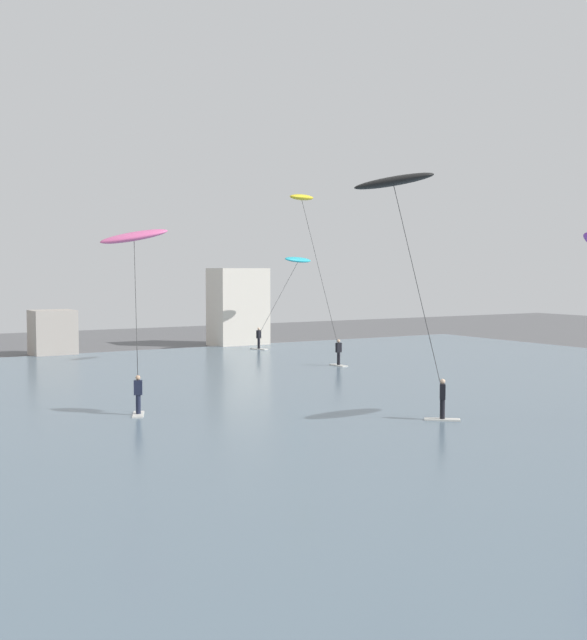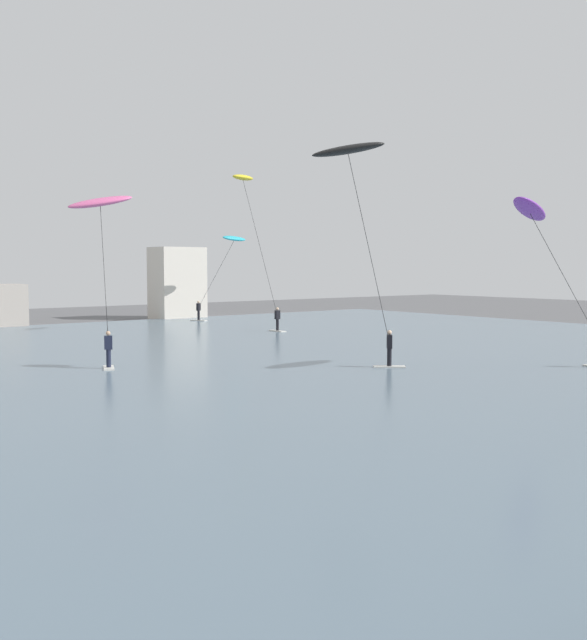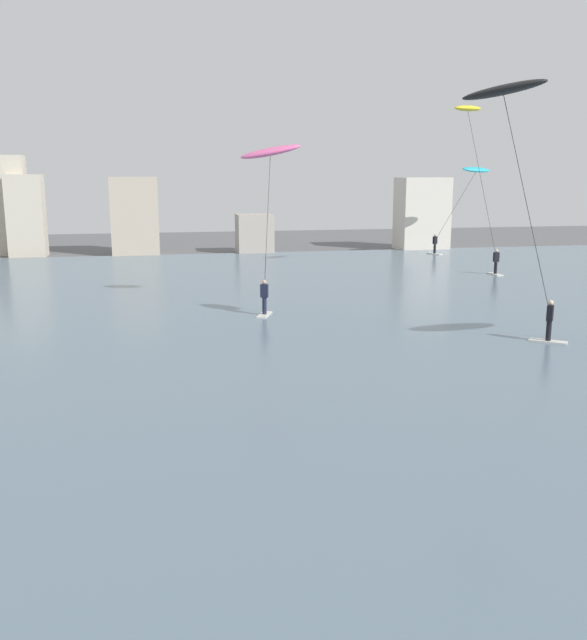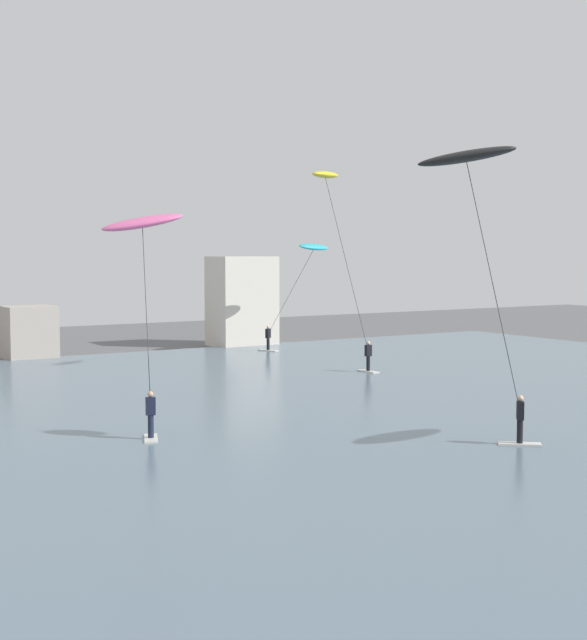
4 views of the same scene
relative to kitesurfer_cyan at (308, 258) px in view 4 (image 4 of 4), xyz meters
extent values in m
cube|color=slate|center=(-22.25, -20.54, -6.04)|extent=(84.00, 52.00, 0.10)
cube|color=#A89E93|center=(-16.31, 6.11, -4.49)|extent=(2.94, 2.70, 3.22)
cube|color=beige|center=(-1.52, 6.09, -2.99)|extent=(4.22, 3.12, 6.21)
cube|color=silver|center=(-2.21, 1.37, -5.96)|extent=(0.98, 1.46, 0.06)
cylinder|color=black|center=(-2.21, 1.37, -5.54)|extent=(0.20, 0.20, 0.78)
cube|color=black|center=(-2.21, 1.37, -4.85)|extent=(0.40, 0.34, 0.60)
sphere|color=beige|center=(-2.21, 1.37, -4.44)|extent=(0.20, 0.20, 0.20)
cylinder|color=#333333|center=(-0.95, 0.59, -2.16)|extent=(2.54, 1.59, 5.50)
ellipsoid|color=#28B2C6|center=(0.30, -0.19, 0.73)|extent=(2.95, 1.76, 0.67)
cube|color=silver|center=(-2.99, -10.43, -5.96)|extent=(0.48, 1.41, 0.06)
cylinder|color=black|center=(-2.99, -10.43, -5.54)|extent=(0.20, 0.20, 0.78)
cube|color=black|center=(-2.99, -10.43, -4.85)|extent=(0.35, 0.23, 0.60)
sphere|color=beige|center=(-2.99, -10.43, -4.44)|extent=(0.20, 0.20, 0.20)
cylinder|color=#333333|center=(-3.89, -9.69, -0.30)|extent=(1.83, 1.51, 9.22)
ellipsoid|color=yellow|center=(-4.78, -8.95, 4.46)|extent=(2.66, 1.99, 0.50)
cube|color=silver|center=(-19.76, -20.45, -5.96)|extent=(0.94, 1.46, 0.06)
cylinder|color=#191E33|center=(-19.76, -20.45, -5.54)|extent=(0.20, 0.20, 0.78)
cube|color=#191E33|center=(-19.76, -20.45, -4.85)|extent=(0.40, 0.33, 0.60)
sphere|color=tan|center=(-19.76, -20.45, -4.44)|extent=(0.20, 0.20, 0.20)
cylinder|color=#333333|center=(-19.41, -19.38, -1.82)|extent=(0.72, 2.17, 6.17)
ellipsoid|color=pink|center=(-19.07, -18.31, 1.41)|extent=(3.07, 1.92, 1.07)
cube|color=silver|center=(-9.82, -27.76, -5.96)|extent=(1.36, 1.23, 0.06)
cylinder|color=black|center=(-9.82, -27.76, -5.54)|extent=(0.20, 0.20, 0.78)
cube|color=black|center=(-9.82, -27.76, -4.85)|extent=(0.39, 0.40, 0.60)
sphere|color=beige|center=(-9.82, -27.76, -4.44)|extent=(0.20, 0.20, 0.20)
cylinder|color=#333333|center=(-11.04, -27.72, -0.88)|extent=(2.47, 0.12, 8.05)
ellipsoid|color=black|center=(-12.27, -27.67, 3.29)|extent=(2.88, 2.81, 0.87)
camera|label=1|loc=(-31.36, -52.04, -0.05)|focal=45.63mm
camera|label=2|loc=(-33.01, -50.39, -1.52)|focal=41.08mm
camera|label=3|loc=(-24.65, -51.15, 0.36)|focal=38.63mm
camera|label=4|loc=(-31.70, -48.44, 0.29)|focal=50.37mm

